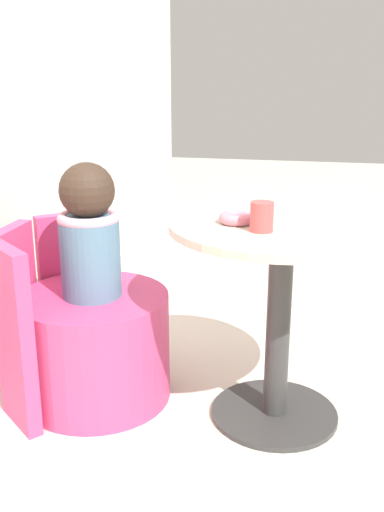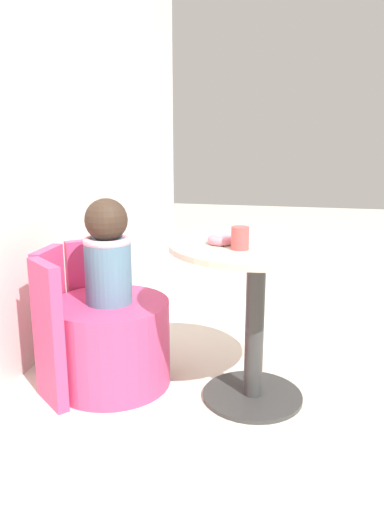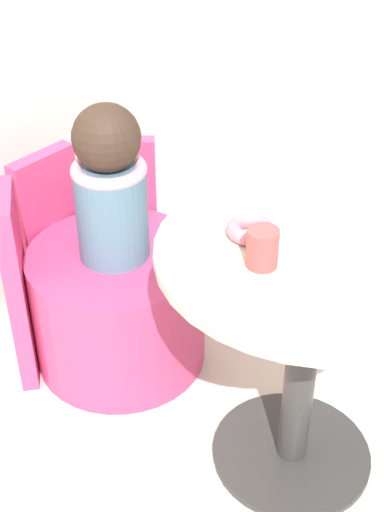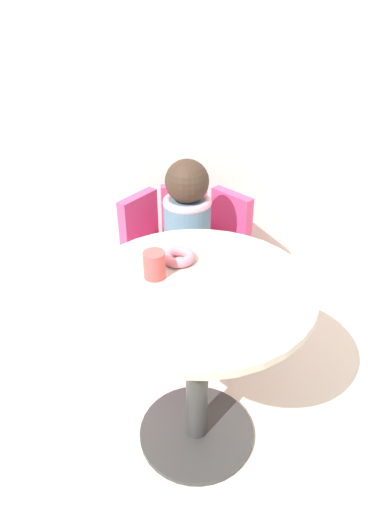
% 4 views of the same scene
% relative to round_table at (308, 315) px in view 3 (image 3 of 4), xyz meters
% --- Properties ---
extents(ground_plane, '(12.00, 12.00, 0.00)m').
position_rel_round_table_xyz_m(ground_plane, '(-0.01, 0.00, -0.50)').
color(ground_plane, beige).
extents(round_table, '(0.72, 0.72, 0.69)m').
position_rel_round_table_xyz_m(round_table, '(0.00, 0.00, 0.00)').
color(round_table, '#333333').
rests_on(round_table, ground_plane).
extents(tub_chair, '(0.53, 0.53, 0.39)m').
position_rel_round_table_xyz_m(tub_chair, '(0.00, 0.65, -0.31)').
color(tub_chair, '#D13D70').
rests_on(tub_chair, ground_plane).
extents(booth_backrest, '(0.63, 0.23, 0.62)m').
position_rel_round_table_xyz_m(booth_backrest, '(0.00, 0.87, -0.19)').
color(booth_backrest, '#D13D70').
rests_on(booth_backrest, ground_plane).
extents(child_figure, '(0.21, 0.21, 0.47)m').
position_rel_round_table_xyz_m(child_figure, '(0.00, 0.65, 0.12)').
color(child_figure, slate).
rests_on(child_figure, tub_chair).
extents(donut, '(0.11, 0.11, 0.03)m').
position_rel_round_table_xyz_m(donut, '(-0.05, 0.14, 0.21)').
color(donut, pink).
rests_on(donut, round_table).
extents(cup, '(0.07, 0.07, 0.09)m').
position_rel_round_table_xyz_m(cup, '(-0.13, 0.06, 0.24)').
color(cup, '#DB4C4C').
rests_on(cup, round_table).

